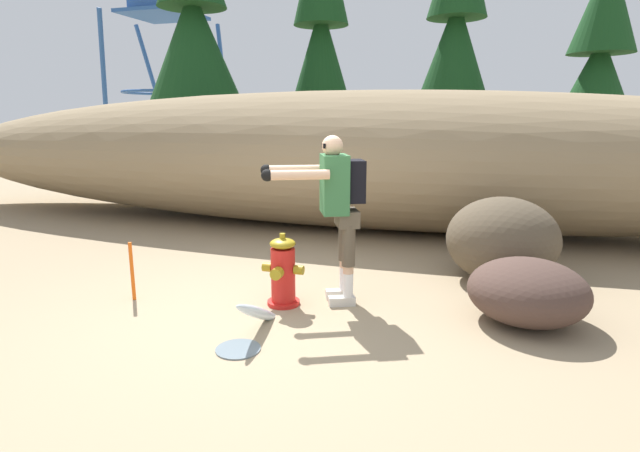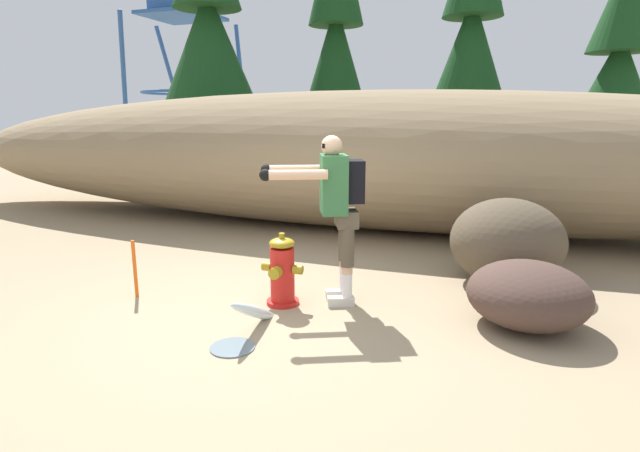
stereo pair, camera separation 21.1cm
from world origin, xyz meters
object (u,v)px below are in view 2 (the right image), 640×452
fire_hydrant (282,272)px  utility_worker (336,199)px  boulder_large (528,295)px  boulder_mid (507,242)px  survey_stake (135,269)px

fire_hydrant → utility_worker: 0.88m
utility_worker → boulder_large: 1.93m
fire_hydrant → boulder_large: bearing=5.8°
fire_hydrant → boulder_mid: 2.51m
boulder_mid → utility_worker: bearing=-143.8°
fire_hydrant → survey_stake: 1.53m
boulder_large → survey_stake: (-3.75, -0.54, 0.01)m
boulder_mid → survey_stake: 3.97m
utility_worker → survey_stake: size_ratio=2.75×
boulder_large → utility_worker: bearing=-179.5°
utility_worker → boulder_large: size_ratio=1.57×
boulder_large → boulder_mid: bearing=98.3°
boulder_large → survey_stake: 3.79m
utility_worker → survey_stake: (-1.98, -0.52, -0.74)m
survey_stake → boulder_large: bearing=8.1°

